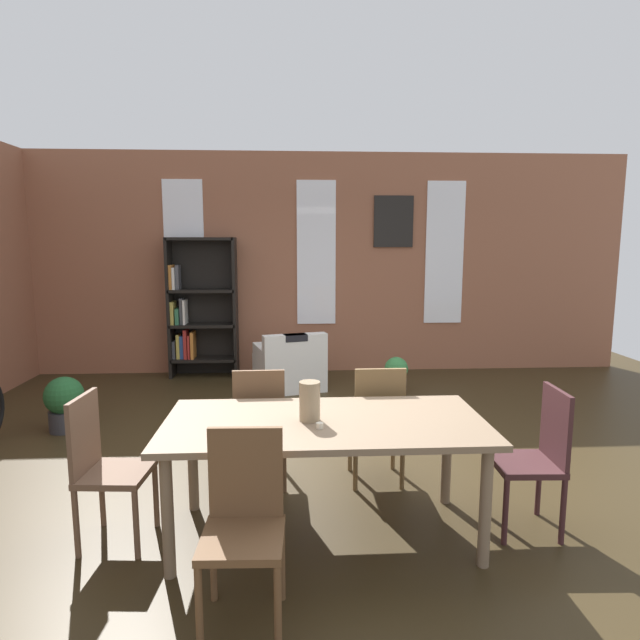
{
  "coord_description": "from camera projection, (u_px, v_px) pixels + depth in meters",
  "views": [
    {
      "loc": [
        -0.37,
        -4.14,
        1.88
      ],
      "look_at": [
        -0.07,
        1.13,
        1.1
      ],
      "focal_mm": 29.69,
      "sensor_mm": 36.0,
      "label": 1
    }
  ],
  "objects": [
    {
      "name": "window_pane_2",
      "position": [
        444.0,
        253.0,
        7.61
      ],
      "size": [
        0.55,
        0.02,
        2.03
      ],
      "primitive_type": "cube",
      "color": "white"
    },
    {
      "name": "vase_on_table",
      "position": [
        310.0,
        401.0,
        3.29
      ],
      "size": [
        0.13,
        0.13,
        0.25
      ],
      "primitive_type": "cylinder",
      "color": "#998466",
      "rests_on": "dining_table"
    },
    {
      "name": "window_pane_1",
      "position": [
        316.0,
        253.0,
        7.51
      ],
      "size": [
        0.55,
        0.02,
        2.03
      ],
      "primitive_type": "cube",
      "color": "white"
    },
    {
      "name": "framed_picture",
      "position": [
        394.0,
        221.0,
        7.5
      ],
      "size": [
        0.56,
        0.03,
        0.72
      ],
      "primitive_type": "cube",
      "color": "black"
    },
    {
      "name": "window_pane_0",
      "position": [
        185.0,
        253.0,
        7.41
      ],
      "size": [
        0.55,
        0.02,
        2.03
      ],
      "primitive_type": "cube",
      "color": "white"
    },
    {
      "name": "potted_plant_corner",
      "position": [
        396.0,
        375.0,
        6.54
      ],
      "size": [
        0.29,
        0.29,
        0.47
      ],
      "color": "silver",
      "rests_on": "ground"
    },
    {
      "name": "potted_plant_by_shelf",
      "position": [
        64.0,
        402.0,
        5.28
      ],
      "size": [
        0.38,
        0.38,
        0.55
      ],
      "color": "#333338",
      "rests_on": "ground"
    },
    {
      "name": "dining_chair_far_left",
      "position": [
        260.0,
        423.0,
        4.03
      ],
      "size": [
        0.41,
        0.41,
        0.95
      ],
      "color": "brown",
      "rests_on": "ground"
    },
    {
      "name": "dining_chair_near_left",
      "position": [
        244.0,
        519.0,
        2.63
      ],
      "size": [
        0.41,
        0.41,
        0.95
      ],
      "color": "brown",
      "rests_on": "ground"
    },
    {
      "name": "dining_chair_head_right",
      "position": [
        537.0,
        455.0,
        3.42
      ],
      "size": [
        0.42,
        0.42,
        0.95
      ],
      "color": "#3D2022",
      "rests_on": "ground"
    },
    {
      "name": "dining_chair_head_left",
      "position": [
        104.0,
        464.0,
        3.28
      ],
      "size": [
        0.43,
        0.43,
        0.95
      ],
      "color": "brown",
      "rests_on": "ground"
    },
    {
      "name": "tealight_candle_0",
      "position": [
        320.0,
        426.0,
        3.16
      ],
      "size": [
        0.04,
        0.04,
        0.03
      ],
      "primitive_type": "cylinder",
      "color": "silver",
      "rests_on": "dining_table"
    },
    {
      "name": "back_wall_brick",
      "position": [
        316.0,
        264.0,
        7.6
      ],
      "size": [
        8.93,
        0.12,
        3.12
      ],
      "primitive_type": "cube",
      "color": "#975C42",
      "rests_on": "ground"
    },
    {
      "name": "armchair_white",
      "position": [
        290.0,
        367.0,
        6.82
      ],
      "size": [
        0.98,
        0.98,
        0.75
      ],
      "color": "silver",
      "rests_on": "ground"
    },
    {
      "name": "bookshelf_tall",
      "position": [
        198.0,
        309.0,
        7.35
      ],
      "size": [
        0.94,
        0.33,
        1.94
      ],
      "color": "black",
      "rests_on": "ground"
    },
    {
      "name": "ground_plane",
      "position": [
        336.0,
        471.0,
        4.38
      ],
      "size": [
        10.31,
        10.31,
        0.0
      ],
      "primitive_type": "plane",
      "color": "#342916"
    },
    {
      "name": "dining_chair_far_right",
      "position": [
        377.0,
        421.0,
        4.08
      ],
      "size": [
        0.4,
        0.4,
        0.95
      ],
      "color": "brown",
      "rests_on": "ground"
    },
    {
      "name": "dining_table",
      "position": [
        325.0,
        432.0,
        3.33
      ],
      "size": [
        2.01,
        0.97,
        0.77
      ],
      "color": "#7D664F",
      "rests_on": "ground"
    }
  ]
}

